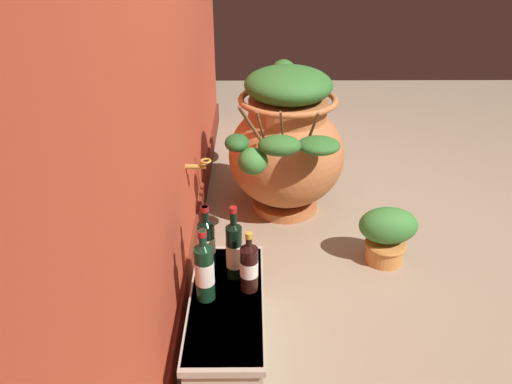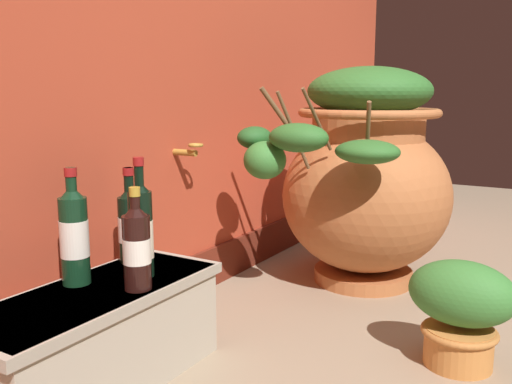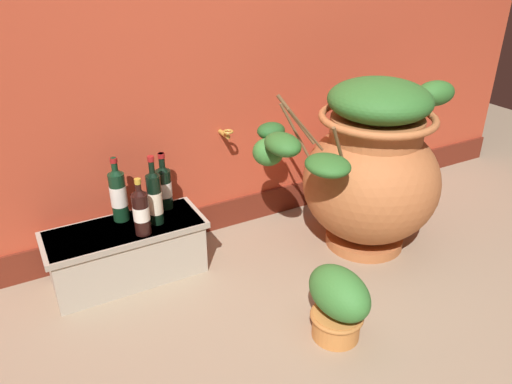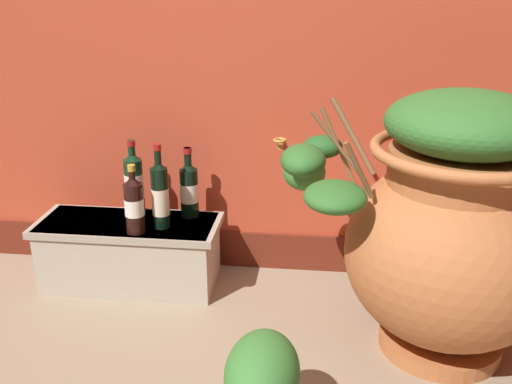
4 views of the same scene
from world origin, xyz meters
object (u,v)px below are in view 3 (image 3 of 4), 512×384
Objects in this scene: wine_bottle_left at (164,185)px; wine_bottle_middle at (118,193)px; wine_bottle_right at (155,196)px; wine_bottle_back at (141,210)px; terracotta_urn at (370,167)px; potted_shrub at (338,302)px.

wine_bottle_middle is (-0.23, -0.01, 0.02)m from wine_bottle_left.
wine_bottle_right reaches higher than wine_bottle_middle.
wine_bottle_right is at bearing 36.14° from wine_bottle_back.
wine_bottle_middle is at bearing 141.38° from wine_bottle_right.
terracotta_urn is 3.31× the size of wine_bottle_middle.
terracotta_urn is at bearing 42.02° from potted_shrub.
wine_bottle_back is 0.97m from potted_shrub.
wine_bottle_back is 0.86× the size of potted_shrub.
terracotta_urn is 3.62× the size of wine_bottle_left.
wine_bottle_back reaches higher than potted_shrub.
terracotta_urn is 0.82m from potted_shrub.
potted_shrub is (-0.57, -0.51, -0.28)m from terracotta_urn.
wine_bottle_middle is at bearing -177.21° from wine_bottle_left.
terracotta_urn is 1.06m from wine_bottle_left.
potted_shrub is at bearing -66.27° from wine_bottle_left.
potted_shrub is at bearing -51.62° from wine_bottle_back.
terracotta_urn is 3.12× the size of wine_bottle_right.
wine_bottle_middle is 0.19m from wine_bottle_back.
terracotta_urn is 1.10m from wine_bottle_right.
wine_bottle_middle is 1.00× the size of potted_shrub.
wine_bottle_right is at bearing -38.62° from wine_bottle_middle.
potted_shrub is at bearing -55.08° from wine_bottle_middle.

